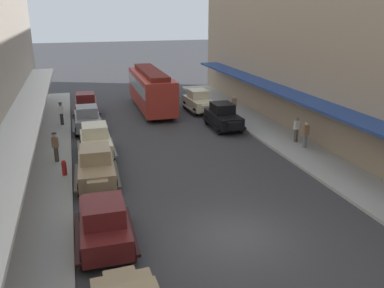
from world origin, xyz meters
TOP-DOWN VIEW (x-y plane):
  - ground_plane at (0.00, 0.00)m, footprint 200.00×200.00m
  - sidewalk_left at (-7.50, 0.00)m, footprint 3.00×60.00m
  - parked_car_0 at (4.71, 13.86)m, footprint 2.17×4.27m
  - parked_car_1 at (-4.79, 16.07)m, footprint 2.15×4.26m
  - parked_car_2 at (-4.79, 6.58)m, footprint 2.25×4.30m
  - parked_car_3 at (4.53, 19.19)m, footprint 2.25×4.30m
  - parked_car_5 at (-4.55, 10.74)m, footprint 2.15×4.26m
  - parked_car_6 at (-4.68, 20.91)m, footprint 2.25×4.30m
  - parked_car_7 at (-4.87, 0.91)m, footprint 2.19×4.28m
  - streetcar at (0.81, 20.91)m, footprint 2.63×9.63m
  - fire_hydrant at (-6.35, 7.75)m, footprint 0.24×0.24m
  - pedestrian_0 at (6.61, 16.39)m, footprint 0.36×0.24m
  - pedestrian_1 at (7.95, 9.17)m, footprint 0.36×0.24m
  - pedestrian_2 at (-6.58, 17.70)m, footprint 0.36×0.28m
  - pedestrian_3 at (7.87, 7.98)m, footprint 0.36×0.24m
  - pedestrian_4 at (-6.78, 9.91)m, footprint 0.36×0.28m

SIDE VIEW (x-z plane):
  - ground_plane at x=0.00m, z-range 0.00..0.00m
  - sidewalk_left at x=-7.50m, z-range 0.00..0.15m
  - fire_hydrant at x=-6.35m, z-range 0.15..0.97m
  - parked_car_0 at x=4.71m, z-range 0.02..1.86m
  - parked_car_1 at x=-4.79m, z-range 0.02..1.86m
  - parked_car_2 at x=-4.79m, z-range 0.02..1.86m
  - parked_car_3 at x=4.53m, z-range 0.02..1.86m
  - parked_car_5 at x=-4.55m, z-range 0.02..1.86m
  - parked_car_6 at x=-4.68m, z-range 0.02..1.86m
  - parked_car_7 at x=-4.87m, z-range 0.02..1.86m
  - pedestrian_0 at x=6.61m, z-range 0.17..1.81m
  - pedestrian_1 at x=7.95m, z-range 0.17..1.81m
  - pedestrian_3 at x=7.87m, z-range 0.17..1.81m
  - pedestrian_2 at x=-6.58m, z-range 0.18..1.85m
  - pedestrian_4 at x=-6.78m, z-range 0.18..1.85m
  - streetcar at x=0.81m, z-range 0.17..3.63m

